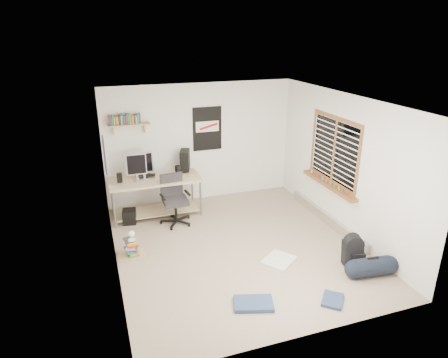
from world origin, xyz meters
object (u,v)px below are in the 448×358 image
object	(u,v)px
desk	(156,198)
backpack	(352,253)
office_chair	(175,200)
book_stack	(131,247)
duffel_bag	(371,267)

from	to	relation	value
desk	backpack	xyz separation A→B (m)	(2.62, -2.79, -0.16)
office_chair	backpack	size ratio (longest dim) A/B	2.38
book_stack	office_chair	bearing A→B (deg)	43.56
backpack	duffel_bag	size ratio (longest dim) A/B	0.70
duffel_bag	office_chair	bearing A→B (deg)	138.60
duffel_bag	desk	bearing A→B (deg)	136.95
book_stack	duffel_bag	bearing A→B (deg)	-27.59
desk	duffel_bag	bearing A→B (deg)	-39.86
desk	book_stack	size ratio (longest dim) A/B	4.43
book_stack	backpack	bearing A→B (deg)	-22.93
backpack	book_stack	bearing A→B (deg)	173.85
office_chair	book_stack	world-z (taller)	office_chair
backpack	book_stack	size ratio (longest dim) A/B	1.01
duffel_bag	book_stack	size ratio (longest dim) A/B	1.45
backpack	desk	bearing A→B (deg)	149.97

